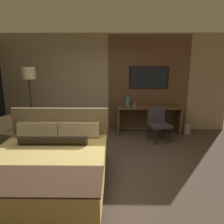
# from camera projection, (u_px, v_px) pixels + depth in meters

# --- Properties ---
(ground_plane) EXTENTS (16.00, 16.00, 0.00)m
(ground_plane) POSITION_uv_depth(u_px,v_px,m) (99.00, 171.00, 4.19)
(ground_plane) COLOR #4C3D33
(wall_back_tv_panel) EXTENTS (7.20, 0.09, 2.80)m
(wall_back_tv_panel) POSITION_uv_depth(u_px,v_px,m) (110.00, 83.00, 6.37)
(wall_back_tv_panel) COLOR tan
(wall_back_tv_panel) RESTS_ON ground_plane
(bed) EXTENTS (1.91, 2.16, 1.15)m
(bed) POSITION_uv_depth(u_px,v_px,m) (47.00, 169.00, 3.55)
(bed) COLOR #33281E
(bed) RESTS_ON ground_plane
(desk) EXTENTS (1.81, 0.53, 0.78)m
(desk) POSITION_uv_depth(u_px,v_px,m) (148.00, 115.00, 6.29)
(desk) COLOR brown
(desk) RESTS_ON ground_plane
(tv) EXTENTS (1.11, 0.04, 0.63)m
(tv) POSITION_uv_depth(u_px,v_px,m) (149.00, 78.00, 6.25)
(tv) COLOR black
(desk_chair) EXTENTS (0.65, 0.65, 0.87)m
(desk_chair) POSITION_uv_depth(u_px,v_px,m) (158.00, 121.00, 5.70)
(desk_chair) COLOR #38333D
(desk_chair) RESTS_ON ground_plane
(armchair_by_window) EXTENTS (0.98, 1.00, 0.79)m
(armchair_by_window) POSITION_uv_depth(u_px,v_px,m) (12.00, 140.00, 5.06)
(armchair_by_window) COLOR #998460
(armchair_by_window) RESTS_ON ground_plane
(floor_lamp) EXTENTS (0.34, 0.34, 1.90)m
(floor_lamp) POSITION_uv_depth(u_px,v_px,m) (29.00, 80.00, 5.32)
(floor_lamp) COLOR #282623
(floor_lamp) RESTS_ON ground_plane
(vase_tall) EXTENTS (0.14, 0.14, 0.26)m
(vase_tall) POSITION_uv_depth(u_px,v_px,m) (128.00, 101.00, 6.26)
(vase_tall) COLOR #4C706B
(vase_tall) RESTS_ON desk
(vase_short) EXTENTS (0.10, 0.10, 0.17)m
(vase_short) POSITION_uv_depth(u_px,v_px,m) (134.00, 103.00, 6.18)
(vase_short) COLOR #846647
(vase_short) RESTS_ON desk
(book) EXTENTS (0.26, 0.22, 0.03)m
(book) POSITION_uv_depth(u_px,v_px,m) (146.00, 106.00, 6.16)
(book) COLOR maroon
(book) RESTS_ON desk
(waste_bin) EXTENTS (0.22, 0.22, 0.28)m
(waste_bin) POSITION_uv_depth(u_px,v_px,m) (187.00, 129.00, 6.29)
(waste_bin) COLOR gray
(waste_bin) RESTS_ON ground_plane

